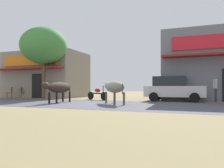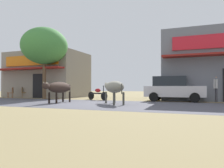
# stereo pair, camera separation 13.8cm
# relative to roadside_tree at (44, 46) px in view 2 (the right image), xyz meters

# --- Properties ---
(ground) EXTENTS (80.00, 80.00, 0.00)m
(ground) POSITION_rel_roadside_tree_xyz_m (5.20, -3.34, -4.27)
(ground) COLOR #8F7F55
(asphalt_road) EXTENTS (72.00, 6.19, 0.00)m
(asphalt_road) POSITION_rel_roadside_tree_xyz_m (5.20, -3.34, -4.26)
(asphalt_road) COLOR #4E4D57
(asphalt_road) RESTS_ON ground
(storefront_left_cafe) EXTENTS (7.14, 5.47, 4.23)m
(storefront_left_cafe) POSITION_rel_roadside_tree_xyz_m (-2.04, 3.06, -2.15)
(storefront_left_cafe) COLOR gray
(storefront_left_cafe) RESTS_ON ground
(storefront_right_club) EXTENTS (7.64, 5.47, 4.93)m
(storefront_right_club) POSITION_rel_roadside_tree_xyz_m (13.02, 3.06, -1.80)
(storefront_right_club) COLOR slate
(storefront_right_club) RESTS_ON ground
(roadside_tree) EXTENTS (3.71, 3.71, 5.77)m
(roadside_tree) POSITION_rel_roadside_tree_xyz_m (0.00, 0.00, 0.00)
(roadside_tree) COLOR brown
(roadside_tree) RESTS_ON ground
(parked_hatchback_car) EXTENTS (3.81, 1.92, 1.64)m
(parked_hatchback_car) POSITION_rel_roadside_tree_xyz_m (10.05, 0.55, -3.43)
(parked_hatchback_car) COLOR silver
(parked_hatchback_car) RESTS_ON ground
(parked_motorcycle) EXTENTS (1.88, 0.84, 1.05)m
(parked_motorcycle) POSITION_rel_roadside_tree_xyz_m (4.73, 0.07, -3.80)
(parked_motorcycle) COLOR black
(parked_motorcycle) RESTS_ON ground
(cow_near_brown) EXTENTS (0.77, 2.83, 1.24)m
(cow_near_brown) POSITION_rel_roadside_tree_xyz_m (3.87, -3.45, -3.37)
(cow_near_brown) COLOR #2F221C
(cow_near_brown) RESTS_ON ground
(cow_far_dark) EXTENTS (2.13, 2.45, 1.26)m
(cow_far_dark) POSITION_rel_roadside_tree_xyz_m (7.24, -3.22, -3.34)
(cow_far_dark) COLOR slate
(cow_far_dark) RESTS_ON ground
(pedestrian_by_shop) EXTENTS (0.48, 0.61, 1.67)m
(pedestrian_by_shop) POSITION_rel_roadside_tree_xyz_m (12.63, 0.90, -3.28)
(pedestrian_by_shop) COLOR #3F3F47
(pedestrian_by_shop) RESTS_ON ground
(cafe_chair_near_tree) EXTENTS (0.61, 0.61, 0.92)m
(cafe_chair_near_tree) POSITION_rel_roadside_tree_xyz_m (-2.93, 0.85, -3.75)
(cafe_chair_near_tree) COLOR brown
(cafe_chair_near_tree) RESTS_ON ground
(cafe_chair_by_doorway) EXTENTS (0.61, 0.61, 0.92)m
(cafe_chair_by_doorway) POSITION_rel_roadside_tree_xyz_m (-3.57, 0.06, -3.75)
(cafe_chair_by_doorway) COLOR brown
(cafe_chair_by_doorway) RESTS_ON ground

